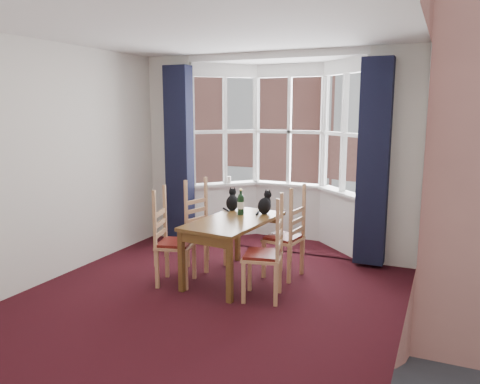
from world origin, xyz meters
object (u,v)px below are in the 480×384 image
Objects in this scene: chair_right_far at (290,240)px; candle_tall at (229,180)px; dining_table at (234,227)px; chair_right_near at (271,257)px; cat_right at (265,204)px; chair_left_near at (168,244)px; wine_bottle at (241,204)px; chair_left_far at (201,230)px; cat_left at (232,201)px.

candle_tall reaches higher than chair_right_far.
chair_right_far reaches higher than dining_table.
chair_right_near is (0.61, -0.38, -0.17)m from dining_table.
cat_right is (-0.38, 0.81, 0.38)m from chair_right_near.
dining_table is 4.61× the size of cat_right.
chair_left_near is at bearing -146.60° from dining_table.
wine_bottle reaches higher than candle_tall.
chair_left_near is 1.46m from chair_right_far.
chair_right_far is 2.86× the size of wine_bottle.
dining_table is 0.70m from chair_left_far.
cat_right is at bearing -48.96° from candle_tall.
candle_tall is (-0.62, 1.22, 0.07)m from cat_left.
chair_left_near is at bearing -177.89° from chair_right_near.
cat_right reaches higher than chair_right_far.
cat_left is 0.93× the size of wine_bottle.
chair_right_near is at bearing -44.89° from cat_left.
cat_left is at bearing 116.96° from dining_table.
chair_left_near is 3.09× the size of cat_left.
candle_tall is (-0.83, 1.42, 0.05)m from wine_bottle.
chair_left_near is at bearing -135.50° from cat_right.
wine_bottle is 1.64m from candle_tall.
cat_left is (0.42, 0.88, 0.38)m from chair_left_near.
chair_left_near is (-0.65, -0.43, -0.17)m from dining_table.
chair_left_near is 8.27× the size of candle_tall.
cat_right is 2.77× the size of candle_tall.
dining_table is 1.54× the size of chair_left_far.
chair_left_near and chair_right_near have the same top height.
chair_right_far is at bearing 6.33° from wine_bottle.
cat_right is at bearing 164.20° from chair_right_far.
wine_bottle reaches higher than dining_table.
chair_left_far is 1.47m from candle_tall.
cat_right is at bearing 8.98° from chair_left_far.
dining_table is 0.55m from cat_left.
chair_right_near is at bearing -88.95° from chair_right_far.
chair_left_far is (0.04, 0.73, 0.00)m from chair_left_near.
chair_left_far is 0.56m from cat_left.
wine_bottle is (-0.03, 0.26, 0.24)m from dining_table.
dining_table is at bearing -151.31° from chair_right_far.
cat_left reaches higher than chair_left_far.
chair_right_far is at bearing 28.69° from dining_table.
dining_table is at bearing -117.53° from cat_right.
cat_left is (0.38, 0.15, 0.38)m from chair_left_far.
chair_left_far is at bearing 175.81° from wine_bottle.
cat_right is (0.88, 0.86, 0.38)m from chair_left_near.
cat_right is 0.31m from wine_bottle.
wine_bottle is at bearing -4.19° from chair_left_far.
cat_right reaches higher than chair_right_near.
wine_bottle reaches higher than cat_right.
chair_left_far is 1.20m from chair_right_far.
chair_right_near is 2.86× the size of wine_bottle.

